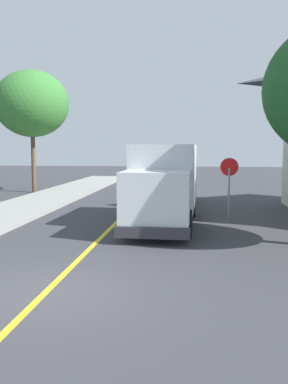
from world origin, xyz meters
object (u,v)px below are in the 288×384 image
(parked_car_near, at_px, (171,190))
(stop_sign, at_px, (229,176))
(parked_car_mid, at_px, (179,180))
(street_tree_down_block, at_px, (32,104))
(box_truck, at_px, (164,181))

(parked_car_near, xyz_separation_m, stop_sign, (2.72, -4.31, 1.06))
(parked_car_mid, relative_size, street_tree_down_block, 0.54)
(parked_car_mid, bearing_deg, box_truck, -90.77)
(parked_car_near, height_order, parked_car_mid, same)
(stop_sign, height_order, street_tree_down_block, street_tree_down_block)
(parked_car_near, xyz_separation_m, street_tree_down_block, (-9.69, 5.05, 5.22))
(box_truck, distance_m, parked_car_near, 6.07)
(box_truck, relative_size, parked_car_near, 1.64)
(box_truck, height_order, parked_car_near, box_truck)
(parked_car_mid, height_order, street_tree_down_block, street_tree_down_block)
(parked_car_near, height_order, stop_sign, stop_sign)
(parked_car_near, height_order, street_tree_down_block, street_tree_down_block)
(stop_sign, relative_size, street_tree_down_block, 0.32)
(parked_car_near, bearing_deg, parked_car_mid, 88.34)
(parked_car_mid, bearing_deg, street_tree_down_block, -170.10)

